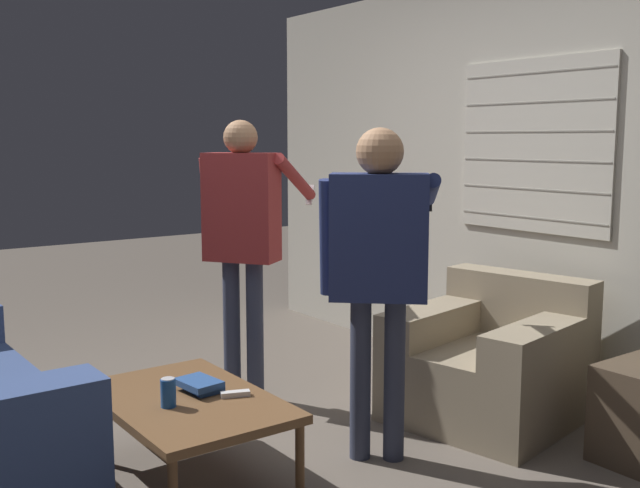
# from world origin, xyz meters

# --- Properties ---
(ground_plane) EXTENTS (16.00, 16.00, 0.00)m
(ground_plane) POSITION_xyz_m (0.00, 0.00, 0.00)
(ground_plane) COLOR #665B51
(wall_back) EXTENTS (5.20, 0.08, 2.55)m
(wall_back) POSITION_xyz_m (0.00, 2.03, 1.28)
(wall_back) COLOR #BCB7A8
(wall_back) RESTS_ON ground_plane
(armchair_beige) EXTENTS (1.03, 1.05, 0.76)m
(armchair_beige) POSITION_xyz_m (0.25, 1.44, 0.31)
(armchair_beige) COLOR gray
(armchair_beige) RESTS_ON ground_plane
(coffee_table) EXTENTS (1.01, 0.66, 0.39)m
(coffee_table) POSITION_xyz_m (-0.03, -0.27, 0.35)
(coffee_table) COLOR brown
(coffee_table) RESTS_ON ground_plane
(person_left_standing) EXTENTS (0.51, 0.81, 1.63)m
(person_left_standing) POSITION_xyz_m (-0.82, 0.49, 1.03)
(person_left_standing) COLOR #33384C
(person_left_standing) RESTS_ON ground_plane
(person_right_standing) EXTENTS (0.50, 0.81, 1.58)m
(person_right_standing) POSITION_xyz_m (0.29, 0.57, 1.00)
(person_right_standing) COLOR #33384C
(person_right_standing) RESTS_ON ground_plane
(book_stack) EXTENTS (0.22, 0.18, 0.06)m
(book_stack) POSITION_xyz_m (-0.06, -0.18, 0.42)
(book_stack) COLOR #284C89
(book_stack) RESTS_ON coffee_table
(soda_can) EXTENTS (0.07, 0.07, 0.13)m
(soda_can) POSITION_xyz_m (0.03, -0.38, 0.45)
(soda_can) COLOR #194C9E
(soda_can) RESTS_ON coffee_table
(spare_remote) EXTENTS (0.08, 0.14, 0.02)m
(spare_remote) POSITION_xyz_m (0.09, -0.09, 0.40)
(spare_remote) COLOR white
(spare_remote) RESTS_ON coffee_table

